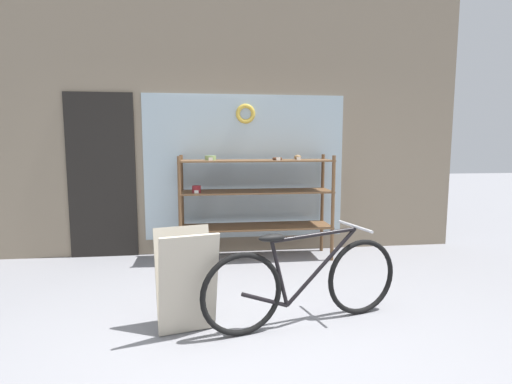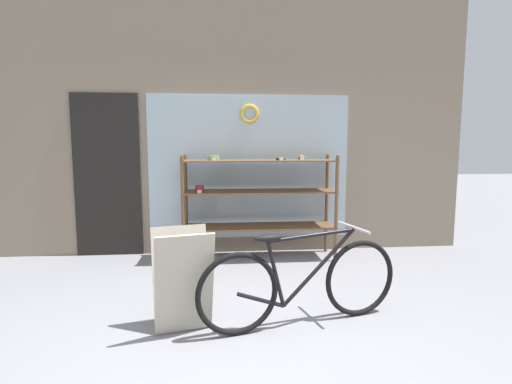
{
  "view_description": "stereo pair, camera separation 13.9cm",
  "coord_description": "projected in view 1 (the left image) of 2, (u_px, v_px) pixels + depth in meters",
  "views": [
    {
      "loc": [
        -0.35,
        -2.6,
        1.48
      ],
      "look_at": [
        0.15,
        1.22,
        1.0
      ],
      "focal_mm": 28.0,
      "sensor_mm": 36.0,
      "label": 1
    },
    {
      "loc": [
        -0.21,
        -2.62,
        1.48
      ],
      "look_at": [
        0.15,
        1.22,
        1.0
      ],
      "focal_mm": 28.0,
      "sensor_mm": 36.0,
      "label": 2
    }
  ],
  "objects": [
    {
      "name": "ground_plane",
      "position": [
        258.0,
        355.0,
        2.79
      ],
      "size": [
        30.0,
        30.0,
        0.0
      ],
      "primitive_type": "plane",
      "color": "gray"
    },
    {
      "name": "storefront_facade",
      "position": [
        227.0,
        124.0,
        5.26
      ],
      "size": [
        6.29,
        0.13,
        3.52
      ],
      "color": "gray",
      "rests_on": "ground_plane"
    },
    {
      "name": "display_case",
      "position": [
        255.0,
        194.0,
        5.03
      ],
      "size": [
        1.91,
        0.49,
        1.32
      ],
      "color": "brown",
      "rests_on": "ground_plane"
    },
    {
      "name": "bicycle",
      "position": [
        305.0,
        282.0,
        3.22
      ],
      "size": [
        1.7,
        0.56,
        0.79
      ],
      "rotation": [
        0.0,
        0.0,
        0.24
      ],
      "color": "black",
      "rests_on": "ground_plane"
    },
    {
      "name": "sandwich_board",
      "position": [
        186.0,
        282.0,
        3.08
      ],
      "size": [
        0.52,
        0.47,
        0.81
      ],
      "rotation": [
        0.0,
        0.0,
        0.24
      ],
      "color": "#B2A893",
      "rests_on": "ground_plane"
    }
  ]
}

